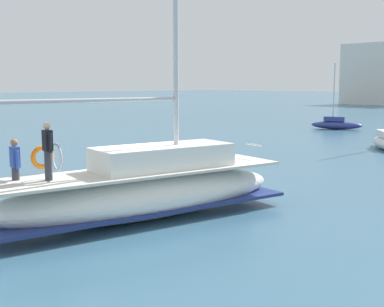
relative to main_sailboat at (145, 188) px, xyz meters
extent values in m
plane|color=#38607A|center=(-1.49, 0.08, -0.91)|extent=(400.00, 400.00, 0.00)
ellipsoid|color=white|center=(-0.01, -0.07, -0.21)|extent=(3.67, 9.84, 1.40)
cube|color=navy|center=(-0.01, -0.07, -0.53)|extent=(3.67, 9.65, 0.10)
cube|color=beige|center=(-0.01, -0.07, 0.53)|extent=(3.42, 9.33, 0.08)
cube|color=white|center=(0.09, 0.64, 0.92)|extent=(2.25, 4.51, 0.70)
cylinder|color=#B7B7BC|center=(-0.23, -1.74, 2.69)|extent=(0.89, 5.72, 0.12)
cylinder|color=silver|center=(0.59, 4.30, 1.04)|extent=(0.90, 0.18, 0.06)
torus|color=orange|center=(-1.53, -2.53, 1.04)|extent=(0.23, 0.71, 0.70)
cylinder|color=#33333D|center=(-0.40, -2.93, 0.97)|extent=(0.20, 0.20, 0.80)
cube|color=black|center=(-0.40, -2.93, 1.65)|extent=(0.34, 0.24, 0.56)
sphere|color=beige|center=(-0.40, -2.93, 2.04)|extent=(0.20, 0.20, 0.20)
cylinder|color=black|center=(-0.61, -2.90, 1.60)|extent=(0.09, 0.09, 0.50)
cylinder|color=black|center=(-0.18, -2.96, 1.60)|extent=(0.09, 0.09, 0.50)
cylinder|color=#33333D|center=(-1.04, -3.57, 0.74)|extent=(0.20, 0.20, 0.35)
cube|color=#3351AD|center=(-1.04, -3.57, 1.20)|extent=(0.34, 0.24, 0.56)
sphere|color=#9E7051|center=(-1.04, -3.57, 1.59)|extent=(0.20, 0.20, 0.20)
cylinder|color=#3351AD|center=(-1.26, -3.54, 1.15)|extent=(0.09, 0.09, 0.50)
cylinder|color=#3351AD|center=(-0.82, -3.60, 1.15)|extent=(0.09, 0.09, 0.50)
torus|color=silver|center=(-0.36, -2.69, 1.19)|extent=(0.76, 0.16, 0.76)
ellipsoid|color=navy|center=(-12.72, 30.82, -0.55)|extent=(4.44, 2.85, 0.72)
cube|color=navy|center=(-12.92, 30.72, 0.00)|extent=(1.89, 1.38, 0.40)
cylinder|color=silver|center=(-13.02, 30.67, 2.35)|extent=(0.12, 0.12, 5.08)
camera|label=1|loc=(12.24, -9.20, 3.17)|focal=48.00mm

